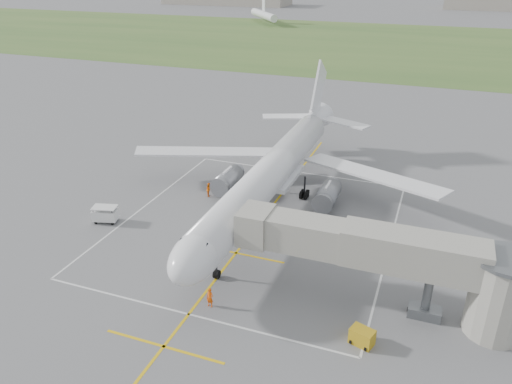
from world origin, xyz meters
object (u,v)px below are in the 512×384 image
at_px(airliner, 272,172).
at_px(ramp_worker_nose, 210,298).
at_px(jet_bridge, 402,262).
at_px(ramp_worker_wing, 209,189).
at_px(gpu_unit, 362,337).
at_px(baggage_cart, 105,214).

bearing_deg(airliner, ramp_worker_nose, -86.40).
xyz_separation_m(airliner, jet_bridge, (15.72, -14.25, 0.35)).
distance_m(jet_bridge, ramp_worker_wing, 28.15).
distance_m(ramp_worker_nose, ramp_worker_wing, 21.50).
relative_size(gpu_unit, ramp_worker_wing, 1.18).
bearing_deg(ramp_worker_nose, airliner, 102.19).
xyz_separation_m(baggage_cart, ramp_worker_nose, (17.12, -9.34, -0.07)).
distance_m(airliner, gpu_unit, 23.95).
distance_m(gpu_unit, baggage_cart, 31.16).
height_order(airliner, gpu_unit, airliner).
relative_size(airliner, baggage_cart, 15.91).
bearing_deg(baggage_cart, airliner, 16.91).
bearing_deg(gpu_unit, ramp_worker_nose, -162.42).
bearing_deg(airliner, ramp_worker_wing, 178.62).
distance_m(baggage_cart, ramp_worker_wing, 12.70).
relative_size(airliner, ramp_worker_wing, 27.37).
height_order(airliner, baggage_cart, airliner).
distance_m(jet_bridge, ramp_worker_nose, 15.81).
bearing_deg(ramp_worker_wing, jet_bridge, -146.57).
xyz_separation_m(gpu_unit, ramp_worker_nose, (-12.60, 0.03, 0.22)).
bearing_deg(jet_bridge, ramp_worker_nose, -161.25).
xyz_separation_m(airliner, gpu_unit, (13.80, -19.21, -3.74)).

